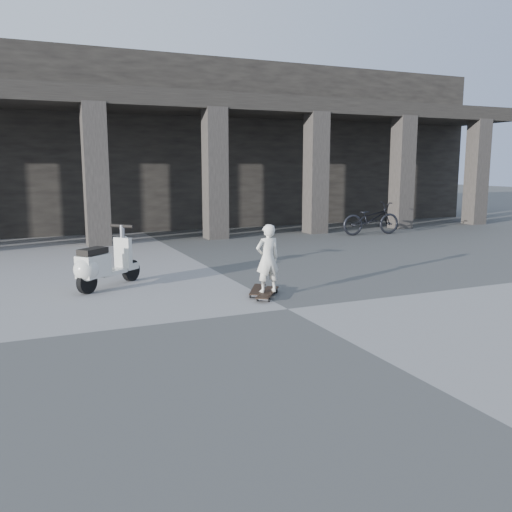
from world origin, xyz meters
name	(u,v)px	position (x,y,z in m)	size (l,w,h in m)	color
ground	(288,309)	(0.00, 0.00, 0.00)	(90.00, 90.00, 0.00)	#474744
colonnade	(125,145)	(0.00, 13.77, 3.03)	(28.00, 8.82, 6.00)	black
longboard	(267,293)	(0.04, 0.85, 0.07)	(0.74, 0.88, 0.09)	black
skateboard_spare	(258,290)	(-0.03, 1.12, 0.08)	(0.60, 0.82, 0.10)	black
child	(268,258)	(0.04, 0.85, 0.69)	(0.43, 0.28, 1.18)	silver
scooter	(99,266)	(-2.56, 2.58, 0.46)	(1.35, 1.18, 1.15)	black
bicycle	(371,219)	(6.78, 7.30, 0.54)	(0.71, 2.05, 1.07)	black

